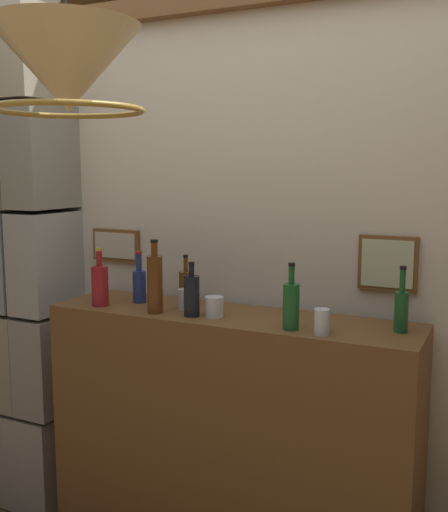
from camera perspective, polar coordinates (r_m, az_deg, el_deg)
name	(u,v)px	position (r m, az deg, el deg)	size (l,w,h in m)	color
panelled_rear_partition	(256,250)	(2.70, 3.01, 0.60)	(3.29, 0.15, 2.62)	beige
stone_pillar	(34,263)	(3.20, -17.50, -0.59)	(0.41, 0.40, 2.55)	#A19F9A
bar_shelf_unit	(229,445)	(2.69, 0.49, -17.48)	(1.57, 0.40, 1.15)	brown
liquor_bottle_scotch	(192,295)	(2.45, -3.08, -3.70)	(0.06, 0.06, 0.22)	black
liquor_bottle_port	(139,284)	(2.72, -8.02, -2.65)	(0.06, 0.06, 0.23)	navy
liquor_bottle_sherry	(186,287)	(2.68, -3.63, -2.90)	(0.06, 0.06, 0.22)	#5A3913
liquor_bottle_brandy	(401,309)	(2.30, 16.44, -4.80)	(0.05, 0.05, 0.25)	#195327
liquor_bottle_amaro	(291,305)	(2.26, 6.37, -4.62)	(0.06, 0.06, 0.25)	#195825
liquor_bottle_vodka	(100,284)	(2.69, -11.66, -2.64)	(0.07, 0.07, 0.26)	maroon
liquor_bottle_bourbon	(155,283)	(2.51, -6.56, -2.53)	(0.06, 0.06, 0.31)	#5E3414
glass_tumbler_rocks	(214,307)	(2.44, -0.92, -4.83)	(0.08, 0.08, 0.08)	silver
glass_tumbler_highball	(185,299)	(2.58, -3.72, -4.11)	(0.06, 0.06, 0.09)	silver
glass_tumbler_shot	(322,322)	(2.22, 9.25, -6.17)	(0.06, 0.06, 0.09)	silver
pendant_lamp	(67,71)	(1.74, -14.66, 16.58)	(0.41, 0.41, 0.57)	beige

